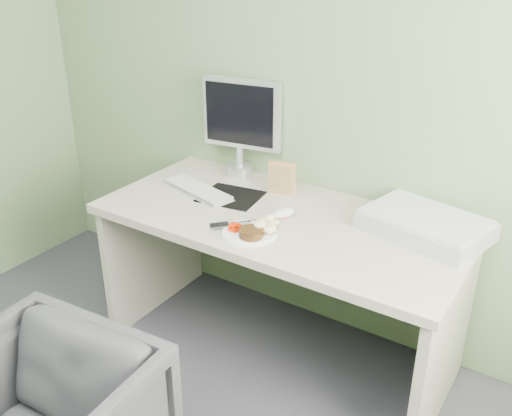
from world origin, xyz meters
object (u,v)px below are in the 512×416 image
Objects in this scene: monitor at (241,122)px; desk at (280,253)px; scanner at (425,226)px; plate at (249,233)px.

desk is at bearing -45.43° from monitor.
desk is at bearing -149.49° from scanner.
plate is 0.71m from monitor.
plate is 0.46× the size of monitor.
monitor is at bearing -174.67° from scanner.
desk is 0.64m from scanner.
scanner is 0.98× the size of monitor.
scanner is 1.02m from monitor.
monitor is (-0.99, 0.13, 0.24)m from scanner.
desk is 3.35× the size of scanner.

